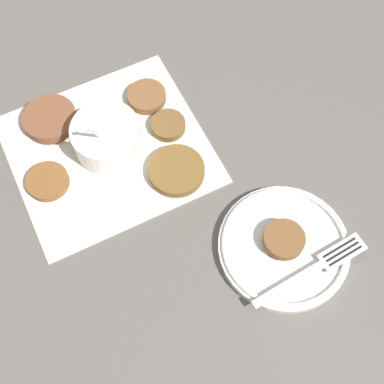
# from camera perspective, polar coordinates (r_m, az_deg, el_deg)

# --- Properties ---
(ground_plane) EXTENTS (4.00, 4.00, 0.00)m
(ground_plane) POSITION_cam_1_polar(r_m,az_deg,el_deg) (0.87, -10.58, 4.00)
(ground_plane) COLOR #605B56
(napkin) EXTENTS (0.35, 0.33, 0.00)m
(napkin) POSITION_cam_1_polar(r_m,az_deg,el_deg) (0.87, -8.88, 4.44)
(napkin) COLOR silver
(napkin) RESTS_ON ground_plane
(sauce_bowl) EXTENTS (0.12, 0.11, 0.10)m
(sauce_bowl) POSITION_cam_1_polar(r_m,az_deg,el_deg) (0.86, -9.12, 5.70)
(sauce_bowl) COLOR white
(sauce_bowl) RESTS_ON napkin
(fritter_0) EXTENTS (0.07, 0.07, 0.01)m
(fritter_0) POSITION_cam_1_polar(r_m,az_deg,el_deg) (0.86, -15.15, 1.11)
(fritter_0) COLOR brown
(fritter_0) RESTS_ON napkin
(fritter_1) EXTENTS (0.09, 0.09, 0.02)m
(fritter_1) POSITION_cam_1_polar(r_m,az_deg,el_deg) (0.91, -14.91, 7.55)
(fritter_1) COLOR brown
(fritter_1) RESTS_ON napkin
(fritter_2) EXTENTS (0.09, 0.09, 0.01)m
(fritter_2) POSITION_cam_1_polar(r_m,az_deg,el_deg) (0.83, -1.66, 2.29)
(fritter_2) COLOR brown
(fritter_2) RESTS_ON napkin
(fritter_3) EXTENTS (0.06, 0.06, 0.01)m
(fritter_3) POSITION_cam_1_polar(r_m,az_deg,el_deg) (0.91, -4.86, 10.12)
(fritter_3) COLOR brown
(fritter_3) RESTS_ON napkin
(fritter_4) EXTENTS (0.06, 0.06, 0.01)m
(fritter_4) POSITION_cam_1_polar(r_m,az_deg,el_deg) (0.88, -2.56, 7.13)
(fritter_4) COLOR brown
(fritter_4) RESTS_ON napkin
(serving_plate) EXTENTS (0.19, 0.19, 0.02)m
(serving_plate) POSITION_cam_1_polar(r_m,az_deg,el_deg) (0.79, 9.77, -5.75)
(serving_plate) COLOR white
(serving_plate) RESTS_ON ground_plane
(fritter_on_plate) EXTENTS (0.06, 0.06, 0.01)m
(fritter_on_plate) POSITION_cam_1_polar(r_m,az_deg,el_deg) (0.78, 9.79, -5.01)
(fritter_on_plate) COLOR brown
(fritter_on_plate) RESTS_ON serving_plate
(fork) EXTENTS (0.19, 0.07, 0.00)m
(fork) POSITION_cam_1_polar(r_m,az_deg,el_deg) (0.78, 13.62, -7.56)
(fork) COLOR silver
(fork) RESTS_ON serving_plate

